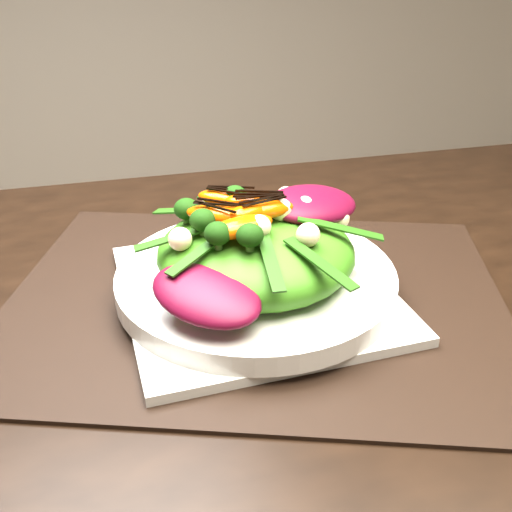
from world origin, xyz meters
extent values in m
cube|color=black|center=(0.00, 0.00, 0.73)|extent=(1.60, 0.90, 0.75)
cube|color=black|center=(-0.07, 0.09, 0.75)|extent=(0.56, 0.49, 0.00)
cube|color=silver|center=(-0.07, 0.09, 0.76)|extent=(0.26, 0.26, 0.01)
cylinder|color=silver|center=(-0.07, 0.09, 0.77)|extent=(0.35, 0.35, 0.02)
ellipsoid|color=#3A7716|center=(-0.07, 0.09, 0.80)|extent=(0.21, 0.21, 0.06)
ellipsoid|color=#49071B|center=(-0.01, 0.11, 0.84)|extent=(0.11, 0.09, 0.02)
ellipsoid|color=#C74103|center=(-0.07, 0.12, 0.84)|extent=(0.06, 0.03, 0.02)
sphere|color=black|center=(-0.14, 0.11, 0.84)|extent=(0.04, 0.04, 0.03)
sphere|color=#C1B588|center=(-0.03, 0.06, 0.84)|extent=(0.03, 0.03, 0.02)
cube|color=black|center=(-0.07, 0.12, 0.85)|extent=(0.05, 0.01, 0.00)
camera|label=1|loc=(-0.20, -0.38, 1.06)|focal=42.00mm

